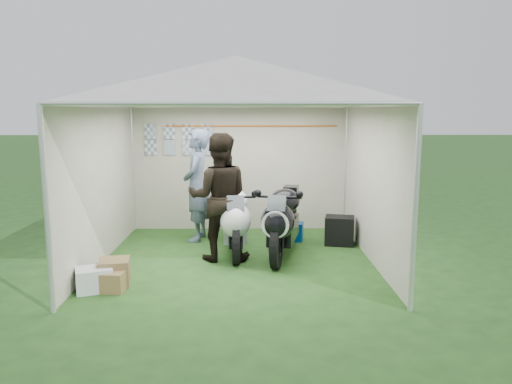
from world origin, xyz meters
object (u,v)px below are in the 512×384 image
person_blue_jacket (197,185)px  crate_3 (110,282)px  canopy_tent (236,86)px  motorcycle_black (283,219)px  person_dark_jacket (219,197)px  crate_1 (114,272)px  crate_2 (109,267)px  crate_0 (94,279)px  paddock_stand (291,231)px  equipment_box (340,230)px  motorcycle_white (234,217)px

person_blue_jacket → crate_3: (-0.84, -2.51, -0.84)m
canopy_tent → motorcycle_black: (0.70, 0.13, -1.98)m
person_dark_jacket → crate_1: (-1.28, -1.13, -0.78)m
crate_2 → crate_3: (0.20, -0.67, 0.02)m
canopy_tent → crate_1: canopy_tent is taller
crate_2 → crate_1: bearing=-65.9°
person_blue_jacket → crate_0: person_blue_jacket is taller
person_blue_jacket → crate_1: 2.56m
crate_1 → canopy_tent: bearing=36.5°
paddock_stand → crate_2: (-2.65, -1.79, -0.06)m
paddock_stand → crate_3: size_ratio=1.14×
crate_3 → motorcycle_black: bearing=33.7°
person_dark_jacket → person_blue_jacket: (-0.45, 1.15, 0.01)m
motorcycle_black → paddock_stand: 1.07m
paddock_stand → equipment_box: 0.85m
equipment_box → crate_2: size_ratio=1.75×
equipment_box → crate_0: equipment_box is taller
equipment_box → crate_1: (-3.25, -1.95, -0.07)m
paddock_stand → crate_3: 3.48m
person_dark_jacket → crate_0: bearing=40.4°
crate_0 → paddock_stand: bearing=42.6°
person_dark_jacket → equipment_box: size_ratio=4.00×
paddock_stand → crate_0: (-2.65, -2.44, -0.01)m
motorcycle_black → crate_1: motorcycle_black is taller
person_dark_jacket → crate_1: person_dark_jacket is taller
person_blue_jacket → crate_0: size_ratio=4.40×
crate_2 → crate_3: size_ratio=0.74×
motorcycle_black → crate_3: motorcycle_black is taller
canopy_tent → crate_2: size_ratio=20.73×
crate_2 → canopy_tent: bearing=21.9°
paddock_stand → motorcycle_white: bearing=-141.6°
crate_2 → person_blue_jacket: bearing=60.6°
crate_0 → crate_2: (0.00, 0.65, -0.05)m
motorcycle_white → crate_1: size_ratio=5.47×
motorcycle_white → crate_1: motorcycle_white is taller
motorcycle_black → person_dark_jacket: size_ratio=1.12×
motorcycle_black → paddock_stand: motorcycle_black is taller
crate_0 → crate_3: crate_0 is taller
canopy_tent → crate_0: (-1.75, -1.35, -2.43)m
person_blue_jacket → equipment_box: person_blue_jacket is taller
equipment_box → motorcycle_white: bearing=-164.9°
motorcycle_white → person_blue_jacket: (-0.66, 0.80, 0.39)m
crate_0 → crate_2: crate_0 is taller
crate_2 → crate_3: bearing=-73.5°
motorcycle_white → paddock_stand: (0.95, 0.76, -0.41)m
crate_1 → person_blue_jacket: bearing=69.9°
canopy_tent → person_dark_jacket: bearing=-176.7°
person_blue_jacket → motorcycle_black: bearing=60.8°
canopy_tent → crate_1: (-1.55, -1.15, -2.40)m
person_dark_jacket → crate_3: bearing=44.9°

